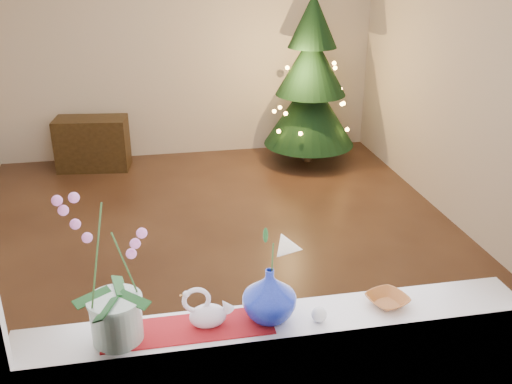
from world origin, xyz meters
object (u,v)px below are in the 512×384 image
Objects in this scene: amber_dish at (387,301)px; xmas_tree at (311,81)px; orchid_pot at (111,270)px; blue_vase at (269,291)px; paperweight at (319,315)px; swan at (208,308)px; side_table at (93,144)px.

amber_dish is 4.36m from xmas_tree.
blue_vase is at bearing 2.08° from orchid_pot.
paperweight is 0.44× the size of amber_dish.
xmas_tree is (1.66, 4.28, -0.04)m from swan.
paperweight is 4.80m from side_table.
swan is at bearing 3.01° from orchid_pot.
side_table is (-1.30, 4.57, -0.65)m from paperweight.
blue_vase is 0.54m from amber_dish.
swan is 3.22× the size of paperweight.
swan is at bearing -179.60° from amber_dish.
orchid_pot is at bearing -115.24° from xmas_tree.
side_table is (-0.84, 4.52, -0.71)m from swan.
side_table is at bearing 92.11° from swan.
amber_dish is at bearing -8.05° from swan.
amber_dish is 4.84m from side_table.
side_table is (-0.48, 4.54, -0.94)m from orchid_pot.
blue_vase is at bearing -69.30° from side_table.
side_table is at bearing 96.03° from orchid_pot.
orchid_pot is 0.87m from paperweight.
xmas_tree is (1.40, 4.28, -0.09)m from blue_vase.
blue_vase is (0.26, 0.00, 0.05)m from swan.
orchid_pot is 3.02× the size of swan.
blue_vase reaches higher than amber_dish.
blue_vase is 0.14× the size of xmas_tree.
paperweight is (0.82, -0.04, -0.29)m from orchid_pot.
side_table is (-1.63, 4.51, -0.64)m from amber_dish.
orchid_pot is 4.31× the size of amber_dish.
xmas_tree is at bearing 64.76° from orchid_pot.
side_table is (-2.51, 0.24, -0.67)m from xmas_tree.
paperweight is 0.03× the size of xmas_tree.
orchid_pot reaches higher than side_table.
swan is (0.36, 0.02, -0.23)m from orchid_pot.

